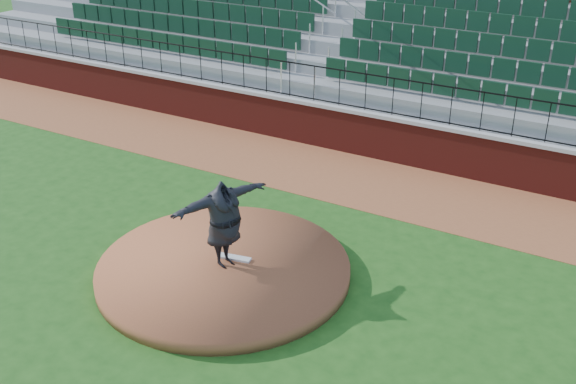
% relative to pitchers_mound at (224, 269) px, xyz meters
% --- Properties ---
extents(ground, '(90.00, 90.00, 0.00)m').
position_rel_pitchers_mound_xyz_m(ground, '(0.55, 0.08, -0.12)').
color(ground, '#1D4D16').
rests_on(ground, ground).
extents(warning_track, '(34.00, 3.20, 0.01)m').
position_rel_pitchers_mound_xyz_m(warning_track, '(0.55, 5.48, -0.12)').
color(warning_track, brown).
rests_on(warning_track, ground).
extents(field_wall, '(34.00, 0.35, 1.20)m').
position_rel_pitchers_mound_xyz_m(field_wall, '(0.55, 7.08, 0.47)').
color(field_wall, maroon).
rests_on(field_wall, ground).
extents(wall_cap, '(34.00, 0.45, 0.10)m').
position_rel_pitchers_mound_xyz_m(wall_cap, '(0.55, 7.08, 1.12)').
color(wall_cap, '#B7B7B7').
rests_on(wall_cap, field_wall).
extents(wall_railing, '(34.00, 0.05, 1.00)m').
position_rel_pitchers_mound_xyz_m(wall_railing, '(0.55, 7.08, 1.67)').
color(wall_railing, black).
rests_on(wall_railing, wall_cap).
extents(seating_stands, '(34.00, 5.10, 4.60)m').
position_rel_pitchers_mound_xyz_m(seating_stands, '(0.55, 9.80, 2.18)').
color(seating_stands, gray).
rests_on(seating_stands, ground).
extents(concourse_wall, '(34.00, 0.50, 5.50)m').
position_rel_pitchers_mound_xyz_m(concourse_wall, '(0.55, 12.60, 2.62)').
color(concourse_wall, maroon).
rests_on(concourse_wall, ground).
extents(pitchers_mound, '(4.99, 4.99, 0.25)m').
position_rel_pitchers_mound_xyz_m(pitchers_mound, '(0.00, 0.00, 0.00)').
color(pitchers_mound, brown).
rests_on(pitchers_mound, ground).
extents(pitching_rubber, '(0.68, 0.29, 0.04)m').
position_rel_pitchers_mound_xyz_m(pitching_rubber, '(0.08, 0.27, 0.15)').
color(pitching_rubber, silver).
rests_on(pitching_rubber, pitchers_mound).
extents(pitcher, '(1.25, 2.28, 1.79)m').
position_rel_pitchers_mound_xyz_m(pitcher, '(0.05, 0.01, 1.02)').
color(pitcher, black).
rests_on(pitcher, pitchers_mound).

